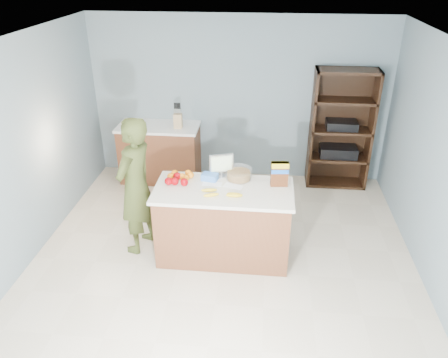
# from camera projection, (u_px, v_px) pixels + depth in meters

# --- Properties ---
(floor) EXTENTS (4.50, 5.00, 0.02)m
(floor) POSITION_uv_depth(u_px,v_px,m) (221.00, 270.00, 5.02)
(floor) COLOR beige
(floor) RESTS_ON ground
(walls) EXTENTS (4.52, 5.02, 2.51)m
(walls) POSITION_uv_depth(u_px,v_px,m) (220.00, 136.00, 4.26)
(walls) COLOR gray
(walls) RESTS_ON ground
(counter_peninsula) EXTENTS (1.56, 0.76, 0.90)m
(counter_peninsula) POSITION_uv_depth(u_px,v_px,m) (224.00, 225.00, 5.09)
(counter_peninsula) COLOR brown
(counter_peninsula) RESTS_ON ground
(back_cabinet) EXTENTS (1.24, 0.62, 0.90)m
(back_cabinet) POSITION_uv_depth(u_px,v_px,m) (160.00, 152.00, 6.86)
(back_cabinet) COLOR brown
(back_cabinet) RESTS_ON ground
(shelving_unit) EXTENTS (0.90, 0.40, 1.80)m
(shelving_unit) POSITION_uv_depth(u_px,v_px,m) (340.00, 131.00, 6.55)
(shelving_unit) COLOR black
(shelving_unit) RESTS_ON ground
(person) EXTENTS (0.56, 0.70, 1.67)m
(person) POSITION_uv_depth(u_px,v_px,m) (136.00, 186.00, 5.05)
(person) COLOR #373F1A
(person) RESTS_ON ground
(knife_block) EXTENTS (0.12, 0.10, 0.31)m
(knife_block) POSITION_uv_depth(u_px,v_px,m) (178.00, 120.00, 6.51)
(knife_block) COLOR tan
(knife_block) RESTS_ON back_cabinet
(envelopes) EXTENTS (0.48, 0.17, 0.00)m
(envelopes) POSITION_uv_depth(u_px,v_px,m) (223.00, 185.00, 4.95)
(envelopes) COLOR white
(envelopes) RESTS_ON counter_peninsula
(bananas) EXTENTS (0.47, 0.19, 0.04)m
(bananas) POSITION_uv_depth(u_px,v_px,m) (222.00, 194.00, 4.73)
(bananas) COLOR yellow
(bananas) RESTS_ON counter_peninsula
(apples) EXTENTS (0.27, 0.23, 0.09)m
(apples) POSITION_uv_depth(u_px,v_px,m) (176.00, 180.00, 4.96)
(apples) COLOR #930108
(apples) RESTS_ON counter_peninsula
(oranges) EXTENTS (0.30, 0.21, 0.08)m
(oranges) POSITION_uv_depth(u_px,v_px,m) (181.00, 175.00, 5.09)
(oranges) COLOR orange
(oranges) RESTS_ON counter_peninsula
(blue_carton) EXTENTS (0.20, 0.15, 0.08)m
(blue_carton) POSITION_uv_depth(u_px,v_px,m) (210.00, 177.00, 5.04)
(blue_carton) COLOR blue
(blue_carton) RESTS_ON counter_peninsula
(salad_bowl) EXTENTS (0.30, 0.30, 0.13)m
(salad_bowl) POSITION_uv_depth(u_px,v_px,m) (239.00, 174.00, 5.06)
(salad_bowl) COLOR #267219
(salad_bowl) RESTS_ON counter_peninsula
(tv) EXTENTS (0.28, 0.12, 0.28)m
(tv) POSITION_uv_depth(u_px,v_px,m) (221.00, 164.00, 5.07)
(tv) COLOR silver
(tv) RESTS_ON counter_peninsula
(cereal_box) EXTENTS (0.20, 0.09, 0.29)m
(cereal_box) POSITION_uv_depth(u_px,v_px,m) (280.00, 172.00, 4.86)
(cereal_box) COLOR #592B14
(cereal_box) RESTS_ON counter_peninsula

